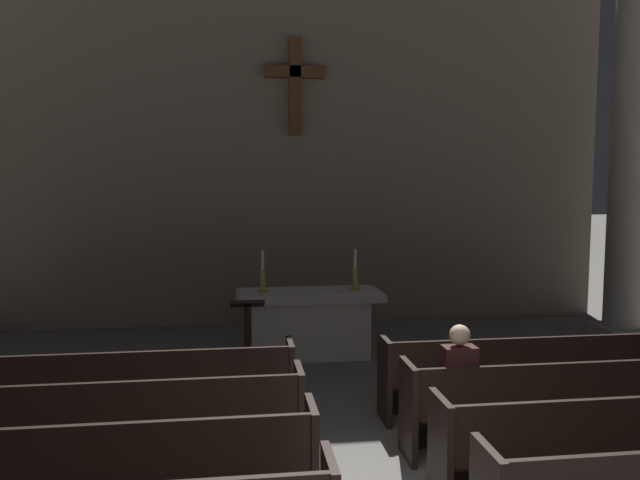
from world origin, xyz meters
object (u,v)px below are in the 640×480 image
pew_left_row_2 (59,478)px  candlestick_left (263,279)px  pew_right_row_4 (547,373)px  lone_worshipper (456,386)px  pew_left_row_4 (109,392)px  altar (309,322)px  candlestick_right (355,277)px  column_right_second (630,137)px  pew_left_row_3 (89,428)px  pew_right_row_3 (594,402)px  lectern (248,343)px

pew_left_row_2 → candlestick_left: 4.98m
pew_right_row_4 → pew_left_row_2: bearing=-158.5°
lone_worshipper → pew_left_row_4: bearing=165.0°
pew_left_row_4 → pew_left_row_2: bearing=-90.0°
altar → candlestick_right: candlestick_right is taller
column_right_second → pew_left_row_4: bearing=-158.3°
pew_left_row_3 → pew_left_row_2: bearing=-90.0°
pew_left_row_4 → pew_right_row_4: 4.86m
altar → pew_right_row_3: bearing=-56.3°
pew_left_row_3 → pew_right_row_4: 4.95m
candlestick_left → candlestick_right: bearing=0.0°
pew_right_row_3 → pew_right_row_4: bearing=90.0°
candlestick_right → lectern: candlestick_right is taller
pew_right_row_3 → candlestick_left: (-3.13, 3.65, 0.73)m
pew_left_row_4 → lectern: size_ratio=3.35×
pew_left_row_4 → lectern: lectern is taller
pew_right_row_4 → lectern: (-3.39, 1.49, 0.07)m
pew_left_row_2 → altar: (2.43, 4.61, 0.06)m
pew_left_row_4 → lone_worshipper: lone_worshipper is taller
pew_left_row_4 → pew_right_row_4: bearing=0.0°
candlestick_right → lectern: size_ratio=0.54×
altar → lone_worshipper: lone_worshipper is taller
pew_right_row_4 → candlestick_right: size_ratio=6.19×
column_right_second → lectern: column_right_second is taller
pew_left_row_4 → altar: altar is taller
candlestick_left → pew_right_row_4: bearing=-40.7°
pew_right_row_3 → candlestick_left: candlestick_left is taller
pew_right_row_4 → pew_left_row_4: bearing=180.0°
lone_worshipper → column_right_second: bearing=42.5°
candlestick_right → lectern: bearing=-144.1°
altar → candlestick_right: 0.97m
pew_left_row_4 → pew_left_row_3: bearing=-90.0°
pew_left_row_4 → pew_right_row_4: same height
pew_right_row_3 → lone_worshipper: size_ratio=2.93×
lone_worshipper → lectern: bearing=129.1°
pew_left_row_2 → candlestick_right: 5.62m
pew_left_row_4 → candlestick_left: size_ratio=6.19×
pew_right_row_3 → pew_left_row_3: bearing=180.0°
pew_left_row_2 → pew_left_row_4: 1.91m
column_right_second → candlestick_right: 5.20m
lectern → lone_worshipper: (1.96, -2.41, 0.14)m
pew_left_row_2 → candlestick_left: size_ratio=6.19×
column_right_second → candlestick_left: size_ratio=11.11×
pew_left_row_3 → candlestick_right: 4.86m
lectern → lone_worshipper: size_ratio=0.87×
pew_right_row_4 → candlestick_right: bearing=122.7°
lone_worshipper → pew_left_row_2: bearing=-163.8°
candlestick_right → lone_worshipper: bearing=-85.2°
column_right_second → pew_left_row_3: bearing=-152.6°
pew_left_row_3 → pew_left_row_4: size_ratio=1.00×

